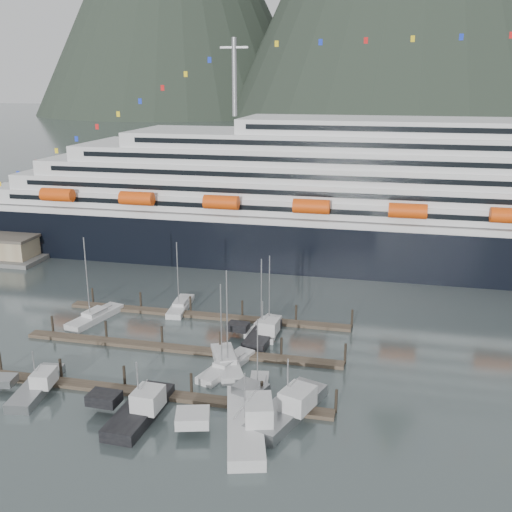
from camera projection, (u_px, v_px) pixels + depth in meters
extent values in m
plane|color=#485555|center=(205.00, 363.00, 83.50)|extent=(1600.00, 1600.00, 0.00)
cube|color=black|center=(394.00, 244.00, 128.41)|extent=(210.00, 28.00, 12.00)
cube|color=silver|center=(396.00, 214.00, 126.56)|extent=(205.80, 27.44, 1.50)
cube|color=silver|center=(421.00, 203.00, 124.75)|extent=(185.00, 26.00, 3.20)
cube|color=black|center=(423.00, 216.00, 112.51)|extent=(175.75, 0.20, 1.00)
cube|color=silver|center=(432.00, 188.00, 123.41)|extent=(180.00, 25.00, 3.20)
cube|color=black|center=(436.00, 199.00, 111.64)|extent=(171.00, 0.20, 1.00)
cube|color=silver|center=(444.00, 173.00, 122.07)|extent=(172.00, 24.00, 3.20)
cube|color=black|center=(448.00, 182.00, 110.77)|extent=(163.40, 0.20, 1.00)
cube|color=silver|center=(455.00, 158.00, 120.73)|extent=(160.00, 23.00, 3.20)
cube|color=black|center=(461.00, 165.00, 109.89)|extent=(152.00, 0.20, 1.00)
cube|color=silver|center=(467.00, 143.00, 119.42)|extent=(140.00, 22.00, 3.00)
cube|color=black|center=(474.00, 148.00, 109.05)|extent=(133.00, 0.20, 1.00)
cube|color=silver|center=(479.00, 127.00, 118.14)|extent=(95.00, 20.00, 3.00)
cube|color=black|center=(487.00, 131.00, 108.70)|extent=(90.25, 0.20, 1.00)
cylinder|color=gray|center=(234.00, 77.00, 126.11)|extent=(1.00, 1.00, 16.00)
cylinder|color=#E8480C|center=(57.00, 195.00, 126.36)|extent=(7.00, 2.80, 2.80)
cylinder|color=#E8480C|center=(137.00, 198.00, 122.51)|extent=(7.00, 2.80, 2.80)
cylinder|color=#E8480C|center=(221.00, 202.00, 118.67)|extent=(7.00, 2.80, 2.80)
cylinder|color=#E8480C|center=(311.00, 206.00, 114.82)|extent=(7.00, 2.80, 2.80)
cylinder|color=#E8480C|center=(408.00, 211.00, 110.98)|extent=(7.00, 2.80, 2.80)
cylinder|color=#E8480C|center=(511.00, 216.00, 107.13)|extent=(7.00, 2.80, 2.80)
cube|color=#3F3429|center=(143.00, 392.00, 75.15)|extent=(48.00, 2.00, 0.50)
cylinder|color=black|center=(0.00, 363.00, 80.34)|extent=(0.36, 0.36, 3.20)
cylinder|color=black|center=(61.00, 370.00, 78.42)|extent=(0.36, 0.36, 3.20)
cylinder|color=black|center=(124.00, 377.00, 76.50)|extent=(0.36, 0.36, 3.20)
cylinder|color=black|center=(191.00, 385.00, 74.57)|extent=(0.36, 0.36, 3.20)
cylinder|color=black|center=(262.00, 393.00, 72.65)|extent=(0.36, 0.36, 3.20)
cylinder|color=black|center=(336.00, 402.00, 70.73)|extent=(0.36, 0.36, 3.20)
cube|color=#3F3429|center=(179.00, 349.00, 87.30)|extent=(48.00, 2.00, 0.50)
cylinder|color=black|center=(53.00, 326.00, 92.49)|extent=(0.36, 0.36, 3.20)
cylinder|color=black|center=(106.00, 331.00, 90.56)|extent=(0.36, 0.36, 3.20)
cylinder|color=black|center=(162.00, 336.00, 88.64)|extent=(0.36, 0.36, 3.20)
cylinder|color=black|center=(220.00, 342.00, 86.72)|extent=(0.36, 0.36, 3.20)
cylinder|color=black|center=(281.00, 348.00, 84.80)|extent=(0.36, 0.36, 3.20)
cylinder|color=black|center=(345.00, 354.00, 82.88)|extent=(0.36, 0.36, 3.20)
cube|color=#3F3429|center=(206.00, 316.00, 99.45)|extent=(48.00, 2.00, 0.50)
cylinder|color=black|center=(93.00, 297.00, 104.63)|extent=(0.36, 0.36, 3.20)
cylinder|color=black|center=(141.00, 301.00, 102.71)|extent=(0.36, 0.36, 3.20)
cylinder|color=black|center=(191.00, 305.00, 100.79)|extent=(0.36, 0.36, 3.20)
cylinder|color=black|center=(242.00, 310.00, 98.87)|extent=(0.36, 0.36, 3.20)
cylinder|color=black|center=(296.00, 314.00, 96.94)|extent=(0.36, 0.36, 3.20)
cylinder|color=black|center=(352.00, 319.00, 95.02)|extent=(0.36, 0.36, 3.20)
cube|color=silver|center=(95.00, 318.00, 98.28)|extent=(5.46, 11.59, 1.57)
cube|color=silver|center=(95.00, 313.00, 97.98)|extent=(3.10, 4.34, 0.90)
cylinder|color=gray|center=(87.00, 278.00, 95.21)|extent=(0.18, 0.18, 13.28)
cube|color=silver|center=(227.00, 365.00, 82.41)|extent=(7.23, 11.16, 1.61)
cube|color=silver|center=(226.00, 358.00, 82.10)|extent=(3.67, 4.42, 0.92)
cylinder|color=gray|center=(227.00, 318.00, 79.28)|extent=(0.18, 0.18, 13.21)
cube|color=silver|center=(226.00, 368.00, 81.52)|extent=(5.83, 11.22, 1.39)
cube|color=silver|center=(226.00, 362.00, 81.27)|extent=(3.07, 4.26, 0.80)
cylinder|color=gray|center=(221.00, 326.00, 78.76)|extent=(0.16, 0.16, 11.75)
cube|color=silver|center=(181.00, 308.00, 102.94)|extent=(3.50, 10.15, 1.39)
cube|color=silver|center=(180.00, 303.00, 102.69)|extent=(2.31, 3.65, 0.80)
cylinder|color=gray|center=(178.00, 275.00, 100.20)|extent=(0.16, 0.16, 11.28)
cube|color=silver|center=(264.00, 328.00, 94.35)|extent=(4.41, 9.36, 1.40)
cube|color=silver|center=(264.00, 323.00, 94.10)|extent=(2.61, 3.50, 0.80)
cylinder|color=gray|center=(261.00, 293.00, 91.81)|extent=(0.16, 0.16, 11.05)
cube|color=silver|center=(270.00, 330.00, 93.73)|extent=(2.89, 9.80, 1.29)
cube|color=silver|center=(270.00, 325.00, 93.50)|extent=(2.01, 3.48, 0.74)
cylinder|color=gray|center=(269.00, 293.00, 90.96)|extent=(0.15, 0.15, 11.87)
cube|color=silver|center=(258.00, 390.00, 75.70)|extent=(3.46, 8.32, 1.26)
cube|color=silver|center=(258.00, 384.00, 75.47)|extent=(2.18, 3.05, 0.72)
cylinder|color=gray|center=(257.00, 355.00, 73.42)|extent=(0.14, 0.14, 9.42)
cube|color=gray|center=(37.00, 389.00, 75.73)|extent=(4.63, 11.49, 1.72)
cube|color=gray|center=(3.00, 380.00, 75.78)|extent=(3.23, 2.84, 1.03)
cube|color=silver|center=(44.00, 378.00, 75.18)|extent=(2.85, 3.65, 1.89)
cube|color=black|center=(43.00, 373.00, 74.98)|extent=(2.65, 3.41, 0.43)
cylinder|color=gray|center=(34.00, 367.00, 74.85)|extent=(0.14, 0.14, 4.29)
cube|color=black|center=(140.00, 414.00, 70.10)|extent=(4.40, 12.08, 2.17)
cube|color=black|center=(104.00, 398.00, 70.85)|extent=(3.79, 2.78, 1.30)
cube|color=silver|center=(148.00, 399.00, 69.18)|extent=(3.18, 3.70, 2.38)
cube|color=black|center=(148.00, 392.00, 68.94)|extent=(2.96, 3.46, 0.54)
cylinder|color=gray|center=(138.00, 384.00, 68.96)|extent=(0.17, 0.17, 5.42)
cube|color=silver|center=(245.00, 428.00, 67.38)|extent=(7.91, 15.86, 2.19)
cube|color=silver|center=(193.00, 418.00, 66.73)|extent=(4.50, 4.25, 1.32)
cube|color=silver|center=(259.00, 410.00, 66.83)|extent=(4.19, 5.26, 2.41)
cube|color=black|center=(259.00, 403.00, 66.58)|extent=(3.90, 4.91, 0.55)
cylinder|color=gray|center=(245.00, 396.00, 66.23)|extent=(0.18, 0.18, 5.49)
cube|color=gray|center=(287.00, 412.00, 70.43)|extent=(8.26, 13.99, 2.24)
cube|color=gray|center=(251.00, 390.00, 72.63)|extent=(4.57, 4.05, 1.34)
cube|color=silver|center=(298.00, 399.00, 69.11)|extent=(4.29, 4.84, 2.46)
cube|color=black|center=(298.00, 392.00, 68.86)|extent=(3.99, 4.51, 0.56)
cylinder|color=gray|center=(288.00, 381.00, 69.26)|extent=(0.18, 0.18, 5.59)
cube|color=black|center=(263.00, 337.00, 91.09)|extent=(4.21, 10.57, 1.88)
cube|color=black|center=(238.00, 327.00, 91.89)|extent=(3.37, 2.52, 1.13)
cube|color=silver|center=(269.00, 327.00, 90.27)|extent=(2.87, 3.30, 2.07)
cube|color=black|center=(269.00, 322.00, 90.06)|extent=(2.67, 3.08, 0.47)
cylinder|color=gray|center=(263.00, 316.00, 90.12)|extent=(0.15, 0.15, 4.69)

